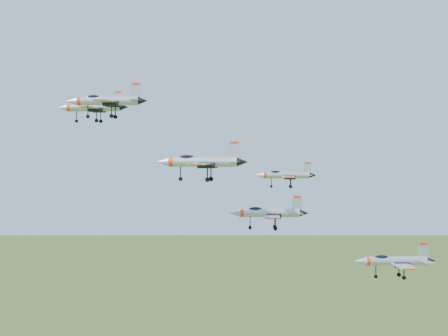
{
  "coord_description": "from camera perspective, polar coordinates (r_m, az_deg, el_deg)",
  "views": [
    {
      "loc": [
        4.2,
        -103.02,
        133.24
      ],
      "look_at": [
        7.45,
        -4.03,
        130.72
      ],
      "focal_mm": 50.0,
      "sensor_mm": 36.0,
      "label": 1
    }
  ],
  "objects": [
    {
      "name": "jet_lead",
      "position": [
        113.73,
        -11.99,
        5.46
      ],
      "size": [
        13.17,
        11.02,
        3.52
      ],
      "rotation": [
        0.0,
        0.0,
        -0.16
      ],
      "color": "#AEB2BB"
    },
    {
      "name": "jet_left_high",
      "position": [
        106.32,
        -10.78,
        6.06
      ],
      "size": [
        14.06,
        11.69,
        3.76
      ],
      "rotation": [
        0.0,
        0.0,
        -0.11
      ],
      "color": "#AEB2BB"
    },
    {
      "name": "jet_right_high",
      "position": [
        84.23,
        -2.17,
        0.59
      ],
      "size": [
        12.74,
        10.75,
        3.43
      ],
      "rotation": [
        0.0,
        0.0,
        -0.22
      ],
      "color": "#AEB2BB"
    },
    {
      "name": "jet_left_low",
      "position": [
        106.28,
        5.58,
        -0.64
      ],
      "size": [
        10.57,
        8.75,
        2.82
      ],
      "rotation": [
        0.0,
        0.0,
        -0.08
      ],
      "color": "#AEB2BB"
    },
    {
      "name": "jet_right_low",
      "position": [
        88.67,
        4.0,
        -4.1
      ],
      "size": [
        11.44,
        9.47,
        3.06
      ],
      "rotation": [
        0.0,
        0.0,
        -0.07
      ],
      "color": "#AEB2BB"
    },
    {
      "name": "jet_trail",
      "position": [
        106.69,
        15.26,
        -8.19
      ],
      "size": [
        13.67,
        11.23,
        3.66
      ],
      "rotation": [
        0.0,
        0.0,
        0.02
      ],
      "color": "#AEB2BB"
    }
  ]
}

